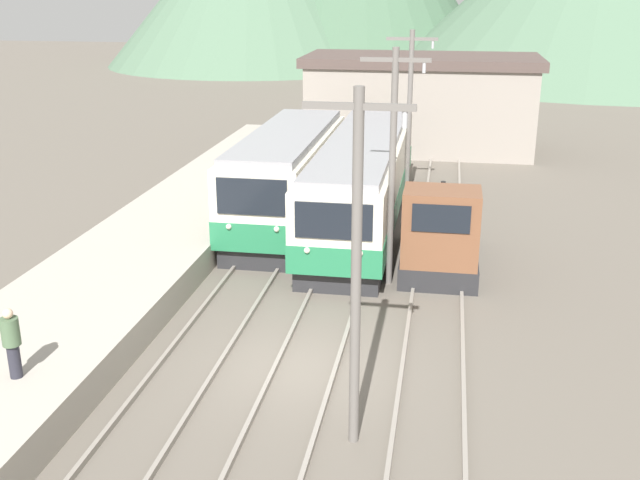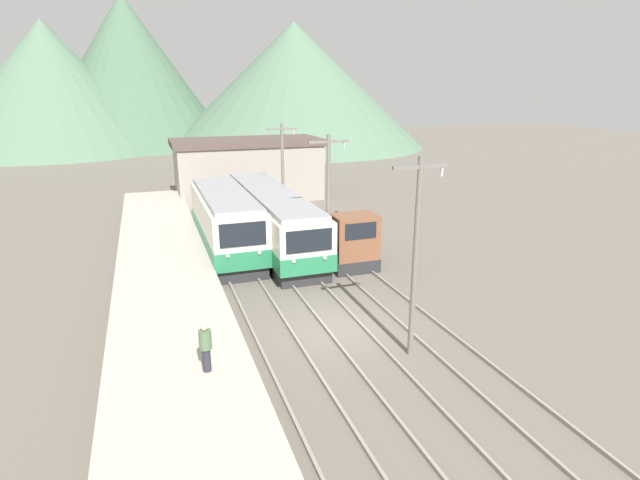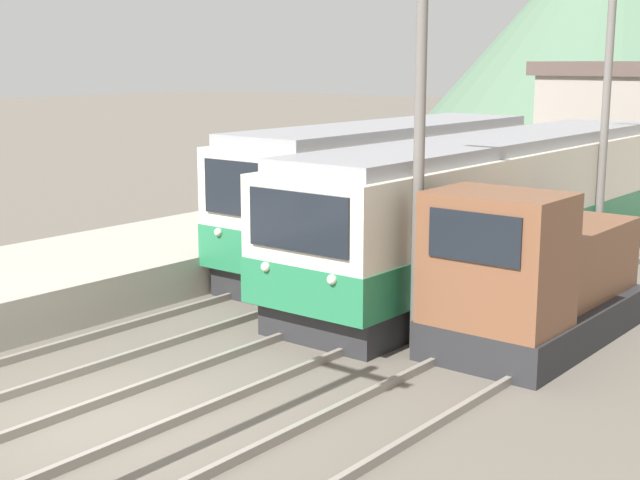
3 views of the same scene
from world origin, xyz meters
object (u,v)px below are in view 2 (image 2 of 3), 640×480
(catenary_mast_near, at_px, (416,252))
(commuter_train_left, at_px, (226,225))
(person_on_platform, at_px, (206,346))
(commuter_train_center, at_px, (271,220))
(shunting_locomotive, at_px, (343,241))
(catenary_mast_mid, at_px, (328,201))
(catenary_mast_far, at_px, (283,174))

(catenary_mast_near, bearing_deg, commuter_train_left, 107.25)
(person_on_platform, bearing_deg, commuter_train_center, 68.92)
(shunting_locomotive, bearing_deg, commuter_train_center, 125.26)
(commuter_train_center, bearing_deg, person_on_platform, -111.08)
(commuter_train_center, bearing_deg, catenary_mast_near, -84.04)
(commuter_train_center, height_order, person_on_platform, commuter_train_center)
(commuter_train_center, bearing_deg, shunting_locomotive, -54.74)
(commuter_train_center, bearing_deg, commuter_train_left, -168.58)
(catenary_mast_mid, bearing_deg, commuter_train_left, 129.00)
(catenary_mast_far, bearing_deg, commuter_train_left, -143.05)
(catenary_mast_near, height_order, catenary_mast_mid, same)
(catenary_mast_mid, height_order, person_on_platform, catenary_mast_mid)
(commuter_train_center, relative_size, person_on_platform, 9.51)
(shunting_locomotive, bearing_deg, person_on_platform, -129.70)
(commuter_train_left, height_order, catenary_mast_near, catenary_mast_near)
(commuter_train_left, relative_size, catenary_mast_near, 1.50)
(catenary_mast_far, height_order, person_on_platform, catenary_mast_far)
(catenary_mast_far, bearing_deg, shunting_locomotive, -77.83)
(shunting_locomotive, xyz_separation_m, person_on_platform, (-8.65, -10.42, 0.54))
(catenary_mast_near, xyz_separation_m, person_on_platform, (-7.16, -0.23, -2.12))
(commuter_train_left, xyz_separation_m, catenary_mast_far, (4.31, 3.24, 2.19))
(commuter_train_left, bearing_deg, commuter_train_center, 11.42)
(catenary_mast_mid, xyz_separation_m, catenary_mast_far, (0.00, 8.56, 0.00))
(commuter_train_left, relative_size, commuter_train_center, 0.71)
(shunting_locomotive, relative_size, person_on_platform, 3.29)
(commuter_train_center, relative_size, catenary_mast_mid, 2.11)
(commuter_train_center, distance_m, person_on_platform, 15.72)
(commuter_train_left, xyz_separation_m, shunting_locomotive, (5.80, -3.68, -0.47))
(catenary_mast_mid, distance_m, person_on_platform, 11.53)
(shunting_locomotive, distance_m, catenary_mast_near, 10.65)
(catenary_mast_far, relative_size, person_on_platform, 4.52)
(commuter_train_left, bearing_deg, person_on_platform, -101.44)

